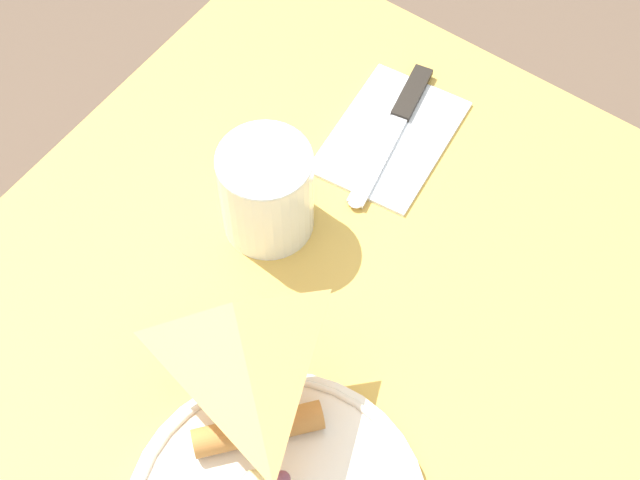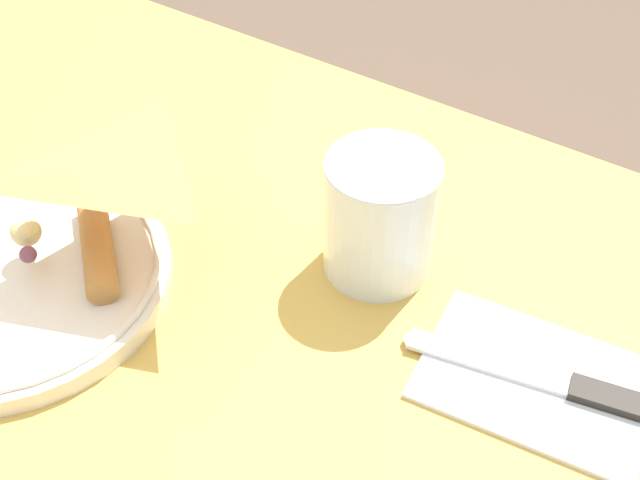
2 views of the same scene
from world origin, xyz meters
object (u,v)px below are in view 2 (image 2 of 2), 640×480
dining_table (11,335)px  butter_knife (550,381)px  milk_glass (380,219)px  napkin_folded (535,381)px  plate_pizza (13,273)px

dining_table → butter_knife: 0.47m
milk_glass → butter_knife: bearing=166.8°
dining_table → butter_knife: (-0.44, -0.13, 0.11)m
milk_glass → napkin_folded: (-0.15, 0.04, -0.05)m
butter_knife → napkin_folded: bearing=-0.0°
dining_table → butter_knife: bearing=-163.4°
milk_glass → dining_table: bearing=31.2°
milk_glass → plate_pizza: bearing=38.4°
plate_pizza → milk_glass: 0.28m
dining_table → butter_knife: butter_knife is taller
milk_glass → napkin_folded: size_ratio=0.61×
butter_knife → dining_table: bearing=5.3°
dining_table → butter_knife: size_ratio=6.20×
plate_pizza → butter_knife: bearing=-160.1°
plate_pizza → milk_glass: milk_glass is taller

